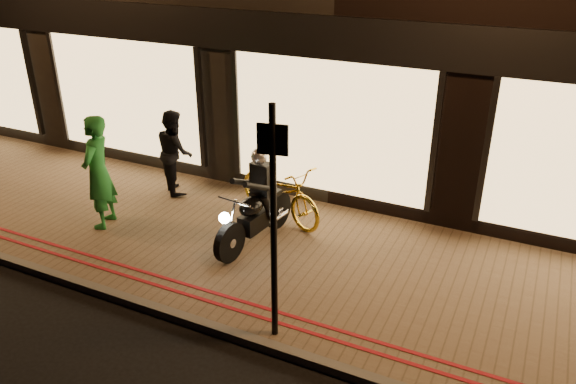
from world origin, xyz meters
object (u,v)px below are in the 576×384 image
Objects in this scene: sign_post at (273,216)px; motorcycle at (256,208)px; bicycle_gold at (280,191)px; person_green at (98,172)px.

motorcycle is at bearing 124.18° from sign_post.
sign_post is 1.51× the size of bicycle_gold.
sign_post is at bearing -48.24° from motorcycle.
motorcycle is 2.74m from person_green.
person_green reaches higher than motorcycle.
motorcycle is 0.97× the size of bicycle_gold.
person_green is (-2.65, -0.61, 0.36)m from motorcycle.
sign_post reaches higher than bicycle_gold.
motorcycle is 0.65× the size of sign_post.
bicycle_gold is 1.02× the size of person_green.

